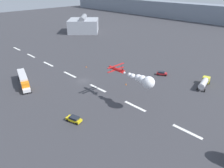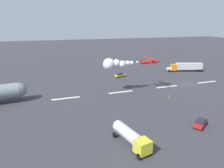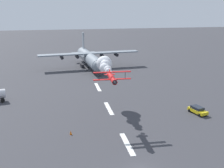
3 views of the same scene
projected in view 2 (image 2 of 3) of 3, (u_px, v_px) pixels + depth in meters
ground_plane at (188, 84)px, 70.67m from camera, size 440.00×440.00×0.00m
runway_stripe_3 at (207, 82)px, 73.32m from camera, size 8.00×0.90×0.01m
runway_stripe_4 at (167, 87)px, 68.02m from camera, size 8.00×0.90×0.01m
runway_stripe_5 at (121, 92)px, 62.71m from camera, size 8.00×0.90×0.01m
runway_stripe_6 at (66, 98)px, 57.41m from camera, size 8.00×0.90×0.01m
stunt_biplane_red at (117, 64)px, 59.20m from camera, size 18.29×6.84×3.45m
semi_truck_orange at (186, 67)px, 89.44m from camera, size 15.54×7.36×3.70m
fuel_tanker_truck at (131, 137)px, 34.74m from camera, size 4.36×9.05×2.90m
followme_car_yellow at (120, 75)px, 80.45m from camera, size 4.67×2.91×1.52m
airport_staff_sedan at (200, 123)px, 41.53m from camera, size 4.43×3.67×1.52m
traffic_cone_far at (169, 96)px, 58.21m from camera, size 0.44×0.44×0.75m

